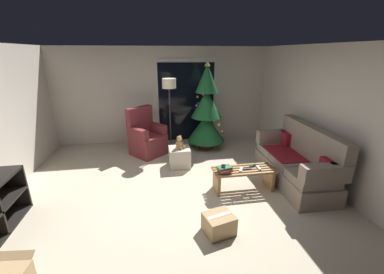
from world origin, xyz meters
TOP-DOWN VIEW (x-y plane):
  - ground_plane at (0.00, 0.00)m, footprint 7.00×7.00m
  - wall_back at (0.00, 3.06)m, footprint 5.72×0.12m
  - wall_right at (2.86, 0.00)m, footprint 0.12×6.00m
  - patio_door_frame at (0.62, 2.99)m, footprint 1.60×0.02m
  - patio_door_glass at (0.62, 2.97)m, footprint 1.50×0.02m
  - couch at (2.32, 0.23)m, footprint 0.85×1.97m
  - coffee_table at (1.23, 0.12)m, footprint 1.10×0.40m
  - remote_graphite at (1.28, 0.09)m, footprint 0.16×0.05m
  - remote_white at (1.16, 0.08)m, footprint 0.11×0.16m
  - remote_silver at (1.49, 0.10)m, footprint 0.05×0.16m
  - remote_black at (1.43, 0.20)m, footprint 0.15×0.12m
  - book_stack at (0.85, 0.05)m, footprint 0.26×0.23m
  - cell_phone at (0.83, 0.06)m, footprint 0.11×0.16m
  - christmas_tree at (1.01, 2.19)m, footprint 0.95×0.94m
  - armchair at (-0.48, 2.08)m, footprint 0.96×0.97m
  - floor_lamp at (0.11, 2.14)m, footprint 0.32×0.32m
  - ottoman at (0.22, 1.26)m, footprint 0.44×0.44m
  - teddy_bear_honey at (0.23, 1.26)m, footprint 0.21×0.22m
  - cardboard_box_taped_mid_floor at (0.51, -0.89)m, footprint 0.46×0.42m

SIDE VIEW (x-z plane):
  - ground_plane at x=0.00m, z-range 0.00..0.00m
  - cardboard_box_taped_mid_floor at x=0.51m, z-range 0.00..0.27m
  - ottoman at x=0.22m, z-range 0.00..0.42m
  - coffee_table at x=1.23m, z-range 0.07..0.47m
  - couch at x=2.32m, z-range -0.14..0.94m
  - armchair at x=-0.48m, z-range -0.16..0.97m
  - remote_graphite at x=1.28m, z-range 0.40..0.43m
  - remote_white at x=1.16m, z-range 0.40..0.43m
  - remote_silver at x=1.49m, z-range 0.40..0.43m
  - remote_black at x=1.43m, z-range 0.40..0.43m
  - book_stack at x=0.85m, z-range 0.41..0.52m
  - cell_phone at x=0.83m, z-range 0.51..0.52m
  - teddy_bear_honey at x=0.23m, z-range 0.39..0.68m
  - christmas_tree at x=1.01m, z-range -0.13..2.03m
  - patio_door_glass at x=0.62m, z-range 0.00..2.10m
  - patio_door_frame at x=0.62m, z-range 0.00..2.20m
  - wall_back at x=0.00m, z-range 0.00..2.50m
  - wall_right at x=2.86m, z-range 0.00..2.50m
  - floor_lamp at x=0.11m, z-range 0.61..2.40m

